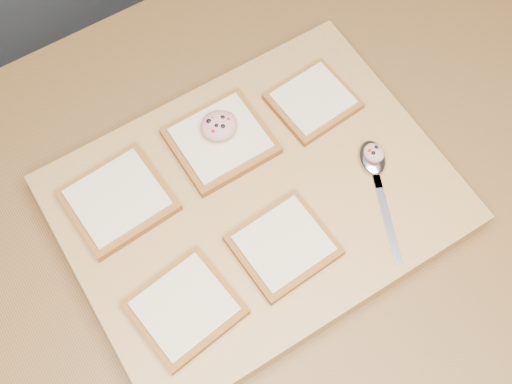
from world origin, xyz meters
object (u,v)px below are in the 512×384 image
(bread_far_center, at_px, (221,141))
(spoon, at_px, (374,166))
(cutting_board, at_px, (256,202))
(tuna_salad_dollop, at_px, (219,126))

(bread_far_center, height_order, spoon, bread_far_center)
(cutting_board, height_order, bread_far_center, bread_far_center)
(cutting_board, xyz_separation_m, spoon, (0.16, -0.05, 0.03))
(cutting_board, distance_m, tuna_salad_dollop, 0.12)
(cutting_board, distance_m, bread_far_center, 0.10)
(bread_far_center, distance_m, tuna_salad_dollop, 0.02)
(cutting_board, relative_size, spoon, 2.88)
(bread_far_center, bearing_deg, spoon, -42.23)
(cutting_board, height_order, tuna_salad_dollop, tuna_salad_dollop)
(tuna_salad_dollop, bearing_deg, spoon, -45.03)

